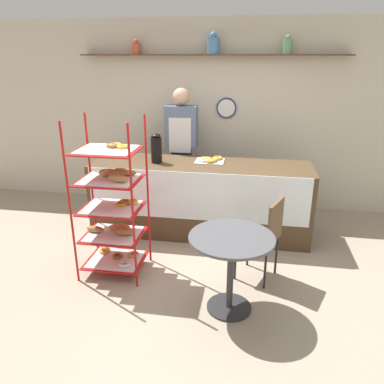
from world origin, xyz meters
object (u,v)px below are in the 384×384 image
at_px(cafe_chair, 266,231).
at_px(person_worker, 182,147).
at_px(cafe_table, 231,255).
at_px(donut_tray_counter, 210,160).
at_px(pastry_rack, 113,206).
at_px(coffee_carafe, 156,149).

bearing_deg(cafe_chair, person_worker, -122.13).
bearing_deg(cafe_table, cafe_chair, 60.41).
bearing_deg(cafe_table, donut_tray_counter, 103.48).
height_order(pastry_rack, person_worker, person_worker).
xyz_separation_m(pastry_rack, cafe_table, (1.25, -0.47, -0.19)).
distance_m(coffee_carafe, donut_tray_counter, 0.69).
bearing_deg(coffee_carafe, person_worker, 73.04).
bearing_deg(donut_tray_counter, pastry_rack, -125.11).
distance_m(person_worker, cafe_table, 2.37).
bearing_deg(donut_tray_counter, coffee_carafe, -167.23).
height_order(pastry_rack, coffee_carafe, pastry_rack).
relative_size(person_worker, cafe_chair, 2.03).
height_order(person_worker, cafe_table, person_worker).
bearing_deg(pastry_rack, person_worker, 77.13).
bearing_deg(donut_tray_counter, cafe_chair, -57.56).
relative_size(coffee_carafe, donut_tray_counter, 1.02).
relative_size(cafe_table, donut_tray_counter, 2.07).
bearing_deg(person_worker, cafe_table, -68.35).
bearing_deg(cafe_table, person_worker, 111.65).
relative_size(pastry_rack, cafe_chair, 1.87).
xyz_separation_m(person_worker, cafe_table, (0.86, -2.16, -0.43)).
xyz_separation_m(pastry_rack, donut_tray_counter, (0.85, 1.20, 0.20)).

